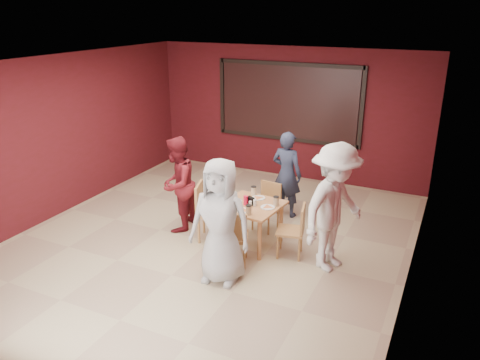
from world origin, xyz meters
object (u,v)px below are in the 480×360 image
at_px(diner_back, 287,174).
at_px(dining_table, 251,209).
at_px(chair_front, 233,235).
at_px(diner_right, 334,208).
at_px(chair_back, 268,203).
at_px(diner_left, 177,184).
at_px(chair_left, 207,208).
at_px(chair_right, 295,228).
at_px(diner_front, 221,221).

bearing_deg(diner_back, dining_table, 94.66).
distance_m(chair_front, diner_right, 1.48).
distance_m(chair_back, diner_left, 1.54).
bearing_deg(chair_left, chair_front, -38.15).
distance_m(chair_back, diner_back, 0.72).
bearing_deg(chair_front, chair_right, 43.12).
height_order(chair_front, diner_right, diner_right).
relative_size(chair_front, diner_left, 0.55).
bearing_deg(diner_right, chair_right, 102.33).
xyz_separation_m(dining_table, diner_front, (0.04, -1.08, 0.26)).
xyz_separation_m(chair_right, diner_right, (0.58, -0.08, 0.47)).
bearing_deg(diner_back, diner_right, 139.30).
bearing_deg(diner_right, diner_left, 107.56).
bearing_deg(diner_back, diner_left, 51.11).
relative_size(chair_front, diner_right, 0.47).
bearing_deg(chair_front, chair_back, 91.21).
height_order(chair_left, chair_right, chair_left).
bearing_deg(chair_right, chair_left, -177.24).
bearing_deg(dining_table, chair_right, -3.09).
height_order(dining_table, diner_right, diner_right).
distance_m(dining_table, chair_left, 0.73).
distance_m(chair_left, diner_back, 1.66).
bearing_deg(dining_table, diner_right, -5.25).
xyz_separation_m(dining_table, chair_right, (0.74, -0.04, -0.15)).
relative_size(chair_back, diner_back, 0.52).
relative_size(dining_table, chair_back, 1.20).
bearing_deg(chair_left, diner_right, -0.32).
relative_size(diner_front, diner_left, 1.09).
distance_m(chair_back, diner_right, 1.61).
xyz_separation_m(chair_front, diner_left, (-1.37, 0.70, 0.31)).
relative_size(diner_front, diner_right, 0.94).
distance_m(dining_table, chair_front, 0.71).
distance_m(diner_back, diner_right, 1.89).
bearing_deg(dining_table, diner_left, 179.76).
height_order(dining_table, diner_front, diner_front).
height_order(chair_front, chair_right, chair_front).
bearing_deg(chair_right, diner_front, -123.72).
bearing_deg(diner_back, chair_front, 97.02).
bearing_deg(dining_table, chair_front, -87.41).
xyz_separation_m(dining_table, chair_back, (0.00, 0.67, -0.16)).
distance_m(dining_table, chair_back, 0.69).
bearing_deg(chair_right, diner_back, 115.30).
bearing_deg(diner_back, chair_back, 90.49).
bearing_deg(chair_front, dining_table, 92.59).
distance_m(diner_front, diner_left, 1.76).
relative_size(chair_back, chair_right, 0.98).
relative_size(chair_front, chair_right, 1.07).
distance_m(diner_back, diner_left, 1.94).
distance_m(dining_table, chair_right, 0.75).
height_order(chair_front, chair_back, chair_front).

